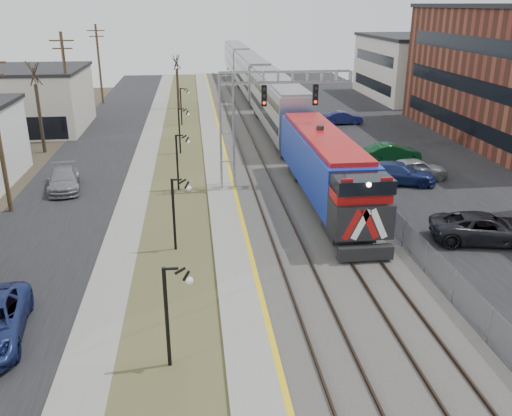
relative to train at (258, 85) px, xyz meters
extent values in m
cube|color=black|center=(-17.00, -24.48, -2.90)|extent=(7.00, 120.00, 0.04)
cube|color=gray|center=(-12.50, -24.48, -2.88)|extent=(2.00, 120.00, 0.08)
cube|color=#4B522B|center=(-9.50, -24.48, -2.89)|extent=(4.00, 120.00, 0.06)
cube|color=gray|center=(-6.50, -24.48, -2.80)|extent=(2.00, 120.00, 0.24)
cube|color=#595651|center=(-1.50, -24.48, -2.82)|extent=(8.00, 120.00, 0.20)
cube|color=black|center=(10.50, -24.48, -2.90)|extent=(16.00, 120.00, 0.04)
cube|color=gold|center=(-5.62, -24.48, -2.67)|extent=(0.24, 120.00, 0.01)
cube|color=#2D2119|center=(-4.25, -24.48, -2.64)|extent=(0.08, 120.00, 0.15)
cube|color=#2D2119|center=(-2.75, -24.48, -2.64)|extent=(0.08, 120.00, 0.15)
cube|color=#2D2119|center=(-0.75, -24.48, -2.64)|extent=(0.08, 120.00, 0.15)
cube|color=#2D2119|center=(0.75, -24.48, -2.64)|extent=(0.08, 120.00, 0.15)
cube|color=#122C98|center=(0.00, -35.72, -0.44)|extent=(3.00, 17.00, 4.25)
cube|color=black|center=(0.00, -44.42, -2.22)|extent=(2.80, 0.50, 0.70)
cube|color=#9D9EA7|center=(0.00, -15.42, 0.09)|extent=(3.00, 22.00, 5.33)
cube|color=#9D9EA7|center=(0.00, 7.38, 0.09)|extent=(3.00, 22.00, 5.33)
cube|color=#9D9EA7|center=(0.00, 30.18, 0.09)|extent=(3.00, 22.00, 5.33)
cube|color=gray|center=(-6.00, -31.48, 1.08)|extent=(1.00, 1.00, 8.00)
cube|color=gray|center=(-2.00, -31.48, 4.83)|extent=(9.00, 0.80, 0.80)
cube|color=black|center=(-3.50, -31.93, 3.68)|extent=(0.35, 0.25, 1.40)
cube|color=black|center=(0.00, -31.93, 3.68)|extent=(0.35, 0.25, 1.40)
cylinder|color=black|center=(-9.50, -51.48, -0.92)|extent=(0.14, 0.14, 4.00)
cylinder|color=black|center=(-9.50, -41.48, -0.92)|extent=(0.14, 0.14, 4.00)
cylinder|color=black|center=(-9.50, -31.48, -0.92)|extent=(0.14, 0.14, 4.00)
cylinder|color=black|center=(-9.50, -21.48, -0.92)|extent=(0.14, 0.14, 4.00)
cylinder|color=black|center=(-9.50, -9.48, -0.92)|extent=(0.14, 0.14, 4.00)
cylinder|color=#4C3823|center=(-20.00, -14.48, 2.08)|extent=(0.28, 0.28, 10.00)
cylinder|color=#4C3823|center=(-20.00, 5.52, 2.08)|extent=(0.28, 0.28, 10.00)
cube|color=gray|center=(2.70, -24.48, -2.12)|extent=(0.04, 120.00, 1.60)
cube|color=beige|center=(-26.50, -9.48, 0.08)|extent=(14.00, 12.00, 6.00)
cube|color=beige|center=(24.50, 5.52, 1.08)|extent=(16.00, 18.00, 8.00)
cylinder|color=#382D23|center=(-21.50, -19.48, 0.06)|extent=(0.30, 0.30, 5.95)
cylinder|color=#382D23|center=(-10.00, 0.52, -0.47)|extent=(0.30, 0.30, 4.90)
imported|color=black|center=(7.36, -42.46, -2.12)|extent=(6.22, 3.85, 1.61)
imported|color=navy|center=(6.42, -31.88, -2.14)|extent=(5.75, 3.66, 1.55)
imported|color=gray|center=(7.99, -31.14, -2.10)|extent=(5.04, 2.53, 1.65)
imported|color=#0B3A1B|center=(7.83, -26.38, -2.13)|extent=(4.93, 2.05, 1.59)
imported|color=gray|center=(-17.52, -30.43, -2.18)|extent=(2.93, 5.37, 1.48)
imported|color=navy|center=(7.90, -11.09, -2.21)|extent=(4.32, 1.64, 1.41)
camera|label=1|loc=(-8.31, -68.14, 9.45)|focal=38.00mm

